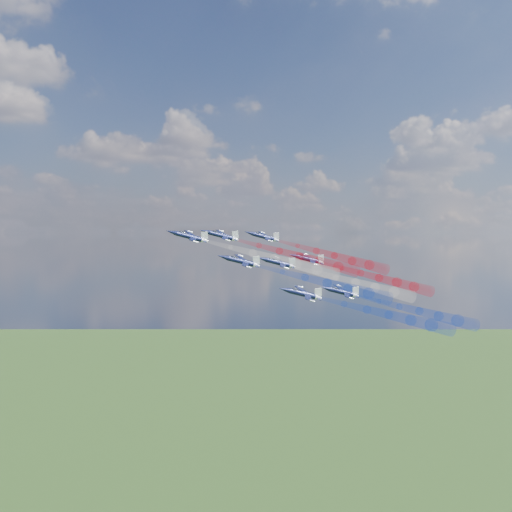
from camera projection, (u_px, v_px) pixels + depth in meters
jet_lead at (189, 237)px, 162.37m from camera, size 13.71×11.65×8.20m
trail_lead at (275, 259)px, 170.30m from camera, size 37.69×12.46×13.95m
jet_inner_left at (241, 261)px, 156.16m from camera, size 13.71×11.65×8.20m
trail_inner_left at (327, 283)px, 164.10m from camera, size 37.69×12.46×13.95m
jet_inner_right at (221, 236)px, 174.21m from camera, size 13.71×11.65×8.20m
trail_inner_right at (300, 256)px, 182.15m from camera, size 37.69×12.46×13.95m
jet_outer_left at (302, 294)px, 149.36m from camera, size 13.71×11.65×8.20m
trail_outer_left at (389, 315)px, 157.29m from camera, size 37.69×12.46×13.95m
jet_center_third at (278, 263)px, 169.94m from camera, size 13.71×11.65×8.20m
trail_center_third at (356, 283)px, 177.87m from camera, size 37.69×12.46×13.95m
jet_outer_right at (263, 237)px, 188.90m from camera, size 13.71×11.65×8.20m
trail_outer_right at (334, 256)px, 196.83m from camera, size 37.69×12.46×13.95m
jet_rear_left at (341, 292)px, 163.70m from camera, size 13.71×11.65×8.20m
trail_rear_left at (419, 311)px, 171.63m from camera, size 37.69×12.46×13.95m
jet_rear_right at (308, 259)px, 183.28m from camera, size 13.71×11.65×8.20m
trail_rear_right at (379, 278)px, 191.21m from camera, size 37.69×12.46×13.95m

